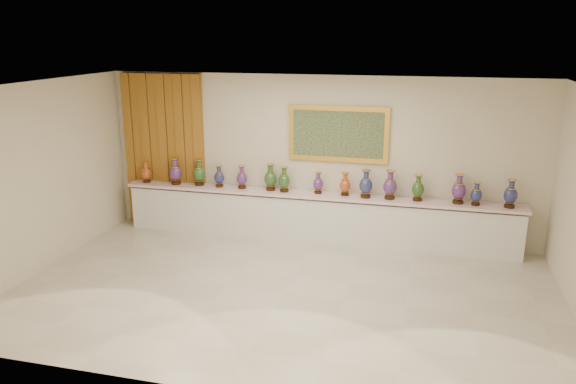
% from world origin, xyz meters
% --- Properties ---
extents(ground, '(8.00, 8.00, 0.00)m').
position_xyz_m(ground, '(0.00, 0.00, 0.00)').
color(ground, beige).
rests_on(ground, ground).
extents(room, '(8.00, 8.00, 8.00)m').
position_xyz_m(room, '(-2.49, 2.44, 1.58)').
color(room, beige).
rests_on(room, ground).
extents(counter, '(7.28, 0.48, 0.90)m').
position_xyz_m(counter, '(0.00, 2.27, 0.44)').
color(counter, white).
rests_on(counter, ground).
extents(vase_0, '(0.20, 0.20, 0.41)m').
position_xyz_m(vase_0, '(-3.34, 2.23, 1.08)').
color(vase_0, '#321C0E').
rests_on(vase_0, counter).
extents(vase_1, '(0.31, 0.31, 0.52)m').
position_xyz_m(vase_1, '(-2.73, 2.23, 1.13)').
color(vase_1, '#321C0E').
rests_on(vase_1, counter).
extents(vase_2, '(0.26, 0.26, 0.50)m').
position_xyz_m(vase_2, '(-2.26, 2.28, 1.13)').
color(vase_2, '#321C0E').
rests_on(vase_2, counter).
extents(vase_3, '(0.22, 0.22, 0.41)m').
position_xyz_m(vase_3, '(-1.85, 2.27, 1.09)').
color(vase_3, '#321C0E').
rests_on(vase_3, counter).
extents(vase_4, '(0.25, 0.25, 0.44)m').
position_xyz_m(vase_4, '(-1.40, 2.27, 1.10)').
color(vase_4, '#321C0E').
rests_on(vase_4, counter).
extents(vase_5, '(0.26, 0.26, 0.50)m').
position_xyz_m(vase_5, '(-0.85, 2.28, 1.12)').
color(vase_5, '#321C0E').
rests_on(vase_5, counter).
extents(vase_6, '(0.27, 0.27, 0.47)m').
position_xyz_m(vase_6, '(-0.58, 2.24, 1.11)').
color(vase_6, '#321C0E').
rests_on(vase_6, counter).
extents(vase_7, '(0.20, 0.20, 0.39)m').
position_xyz_m(vase_7, '(0.05, 2.28, 1.08)').
color(vase_7, '#321C0E').
rests_on(vase_7, counter).
extents(vase_8, '(0.22, 0.22, 0.42)m').
position_xyz_m(vase_8, '(0.54, 2.27, 1.09)').
color(vase_8, '#321C0E').
rests_on(vase_8, counter).
extents(vase_9, '(0.26, 0.26, 0.50)m').
position_xyz_m(vase_9, '(0.91, 2.22, 1.13)').
color(vase_9, '#321C0E').
rests_on(vase_9, counter).
extents(vase_10, '(0.28, 0.28, 0.51)m').
position_xyz_m(vase_10, '(1.33, 2.24, 1.13)').
color(vase_10, '#321C0E').
rests_on(vase_10, counter).
extents(vase_11, '(0.27, 0.27, 0.46)m').
position_xyz_m(vase_11, '(1.81, 2.26, 1.11)').
color(vase_11, '#321C0E').
rests_on(vase_11, counter).
extents(vase_12, '(0.30, 0.30, 0.52)m').
position_xyz_m(vase_12, '(2.48, 2.26, 1.13)').
color(vase_12, '#321C0E').
rests_on(vase_12, counter).
extents(vase_13, '(0.20, 0.20, 0.41)m').
position_xyz_m(vase_13, '(2.77, 2.22, 1.08)').
color(vase_13, '#321C0E').
rests_on(vase_13, counter).
extents(vase_14, '(0.29, 0.29, 0.49)m').
position_xyz_m(vase_14, '(3.31, 2.22, 1.12)').
color(vase_14, '#321C0E').
rests_on(vase_14, counter).
extents(label_card, '(0.10, 0.06, 0.00)m').
position_xyz_m(label_card, '(-1.16, 2.13, 0.90)').
color(label_card, white).
rests_on(label_card, counter).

